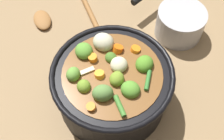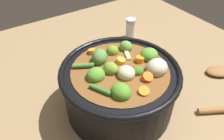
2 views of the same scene
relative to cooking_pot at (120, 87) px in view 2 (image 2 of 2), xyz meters
name	(u,v)px [view 2 (image 2 of 2)]	position (x,y,z in m)	size (l,w,h in m)	color
ground_plane	(119,106)	(0.00, 0.00, -0.07)	(1.10, 1.10, 0.00)	#8C704C
cooking_pot	(120,87)	(0.00, 0.00, 0.00)	(0.27, 0.27, 0.15)	black
salt_shaker	(131,28)	(-0.24, 0.22, -0.03)	(0.03, 0.03, 0.07)	silver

